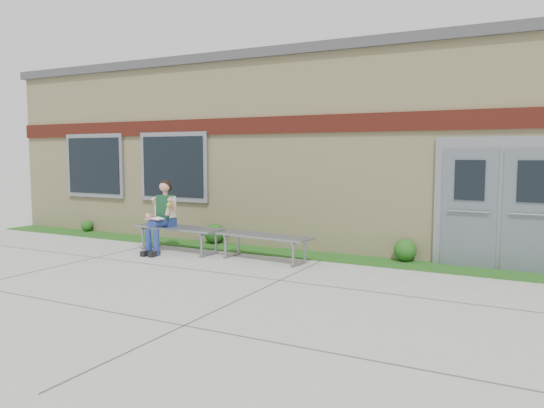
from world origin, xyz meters
The scene contains 9 objects.
ground centered at (0.00, 0.00, 0.00)m, with size 80.00×80.00×0.00m, color #9E9E99.
grass_strip centered at (0.00, 2.60, 0.01)m, with size 16.00×0.80×0.02m, color #154813.
school_building centered at (0.00, 5.99, 2.10)m, with size 16.20×6.22×4.20m.
bench_left centered at (-1.96, 1.75, 0.40)m, with size 2.03×0.72×0.52m.
bench_right centered at (0.04, 1.75, 0.38)m, with size 1.93×0.70×0.49m.
girl centered at (-2.21, 1.53, 0.78)m, with size 0.53×0.87×1.47m.
shrub_west centered at (-5.73, 2.85, 0.16)m, with size 0.29×0.29×0.29m, color #154813.
shrub_mid centered at (-1.82, 2.85, 0.24)m, with size 0.43×0.43×0.43m, color #154813.
shrub_east centered at (2.42, 2.85, 0.23)m, with size 0.42×0.42×0.42m, color #154813.
Camera 1 is at (4.72, -6.88, 2.02)m, focal length 35.00 mm.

